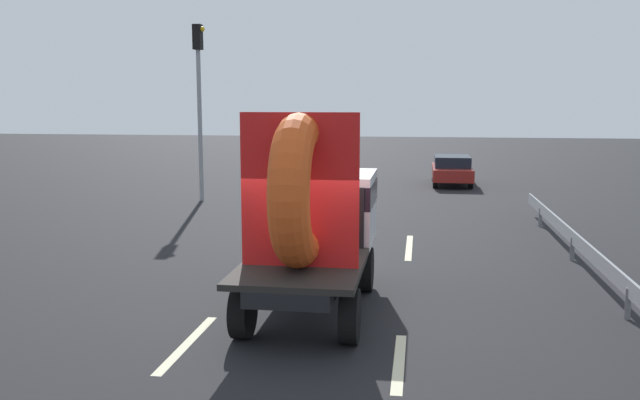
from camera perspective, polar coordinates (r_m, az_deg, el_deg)
The scene contains 9 objects.
ground_plane at distance 11.61m, azimuth -1.22°, elevation -10.26°, with size 120.00×120.00×0.00m, color black.
flatbed_truck at distance 12.08m, azimuth -0.48°, elevation -1.20°, with size 2.02×4.77×3.55m.
distant_sedan at distance 30.52m, azimuth 11.18°, elevation 2.59°, with size 1.71×4.00×1.30m.
traffic_light at distance 25.36m, azimuth -10.27°, elevation 9.33°, with size 0.42×0.36×6.48m.
guardrail at distance 14.73m, azimuth 22.52°, elevation -4.72°, with size 0.10×17.40×0.71m.
lane_dash_left_near at distance 10.79m, azimuth -11.24°, elevation -11.89°, with size 2.53×0.16×0.01m, color beige.
lane_dash_left_far at distance 17.90m, azimuth -2.93°, elevation -3.56°, with size 2.92×0.16×0.01m, color beige.
lane_dash_right_near at distance 9.95m, azimuth 6.76°, elevation -13.57°, with size 2.24×0.16×0.01m, color beige.
lane_dash_right_far at distance 17.36m, azimuth 7.61°, elevation -4.01°, with size 3.00×0.16×0.01m, color beige.
Camera 1 is at (1.88, -10.84, 3.72)m, focal length 37.53 mm.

